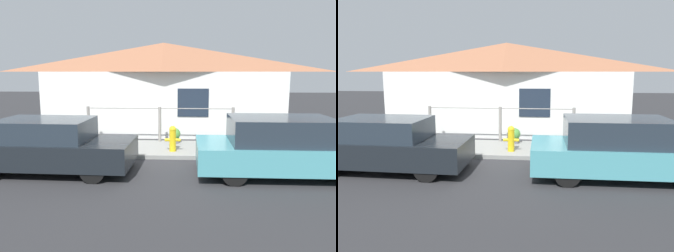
% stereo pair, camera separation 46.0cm
% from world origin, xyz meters
% --- Properties ---
extents(ground_plane, '(60.00, 60.00, 0.00)m').
position_xyz_m(ground_plane, '(0.00, 0.00, 0.00)').
color(ground_plane, '#2D2D30').
extents(sidewalk, '(24.00, 2.03, 0.11)m').
position_xyz_m(sidewalk, '(0.00, 1.02, 0.06)').
color(sidewalk, gray).
rests_on(sidewalk, ground_plane).
extents(house, '(9.30, 2.23, 3.50)m').
position_xyz_m(house, '(0.00, 3.80, 2.77)').
color(house, white).
rests_on(house, ground_plane).
extents(fence, '(4.90, 0.10, 1.16)m').
position_xyz_m(fence, '(0.00, 1.88, 0.75)').
color(fence, gray).
rests_on(fence, sidewalk).
extents(car_left, '(3.94, 1.79, 1.30)m').
position_xyz_m(car_left, '(-2.40, -1.24, 0.65)').
color(car_left, black).
rests_on(car_left, ground_plane).
extents(car_right, '(4.19, 1.75, 1.38)m').
position_xyz_m(car_right, '(3.17, -1.24, 0.68)').
color(car_right, teal).
rests_on(car_right, ground_plane).
extents(fire_hydrant, '(0.46, 0.21, 0.75)m').
position_xyz_m(fire_hydrant, '(0.49, 0.54, 0.51)').
color(fire_hydrant, yellow).
rests_on(fire_hydrant, sidewalk).
extents(potted_plant_near_hydrant, '(0.37, 0.37, 0.49)m').
position_xyz_m(potted_plant_near_hydrant, '(0.51, 1.64, 0.37)').
color(potted_plant_near_hydrant, slate).
rests_on(potted_plant_near_hydrant, sidewalk).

